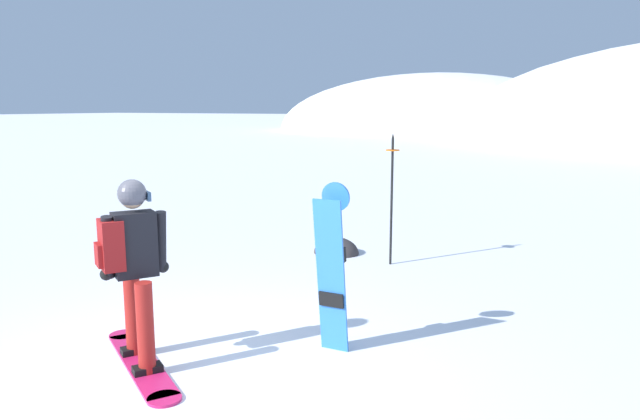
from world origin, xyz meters
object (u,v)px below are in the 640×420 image
Objects in this scene: rock_dark at (336,253)px; piste_marker_near at (392,190)px; snowboarder_main at (133,268)px; spare_snowboard at (332,268)px.

piste_marker_near is at bearing -13.60° from rock_dark.
rock_dark is (-0.14, 4.63, -0.92)m from snowboarder_main.
snowboarder_main is 4.48m from piste_marker_near.
rock_dark is at bearing 91.71° from snowboarder_main.
piste_marker_near reaches higher than snowboarder_main.
snowboarder_main is 2.31× the size of rock_dark.
snowboarder_main is 1.81m from spare_snowboard.
rock_dark is (-1.60, 3.58, -0.84)m from spare_snowboard.
spare_snowboard is at bearing 35.75° from snowboarder_main.
snowboarder_main is 1.04× the size of spare_snowboard.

